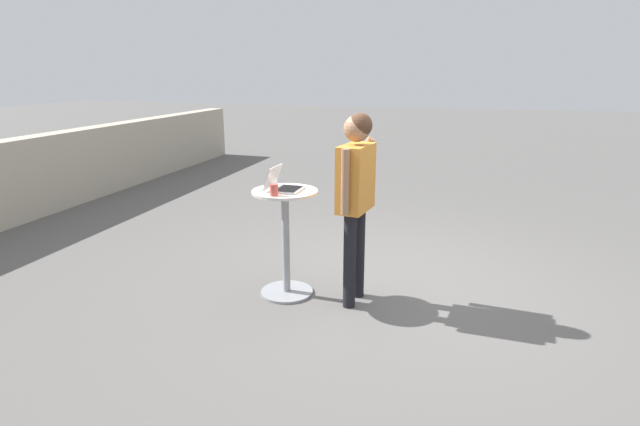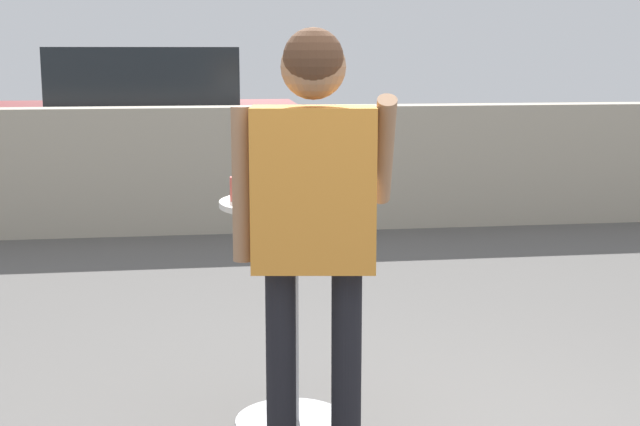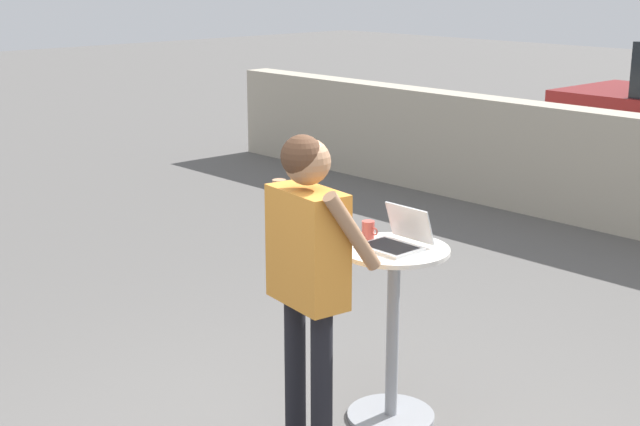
# 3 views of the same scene
# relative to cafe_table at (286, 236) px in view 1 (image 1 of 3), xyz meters

# --- Properties ---
(ground_plane) EXTENTS (50.00, 50.00, 0.00)m
(ground_plane) POSITION_rel_cafe_table_xyz_m (0.36, -0.92, -0.58)
(ground_plane) COLOR #5B5956
(cafe_table) EXTENTS (0.60, 0.60, 1.01)m
(cafe_table) POSITION_rel_cafe_table_xyz_m (0.00, 0.00, 0.00)
(cafe_table) COLOR gray
(cafe_table) RESTS_ON ground_plane
(laptop) EXTENTS (0.31, 0.31, 0.22)m
(laptop) POSITION_rel_cafe_table_xyz_m (0.00, 0.02, 0.48)
(laptop) COLOR silver
(laptop) RESTS_ON cafe_table
(coffee_mug) EXTENTS (0.11, 0.07, 0.10)m
(coffee_mug) POSITION_rel_cafe_table_xyz_m (-0.22, 0.02, 0.49)
(coffee_mug) COLOR #C14C42
(coffee_mug) RESTS_ON cafe_table
(standing_person) EXTENTS (0.60, 0.35, 1.72)m
(standing_person) POSITION_rel_cafe_table_xyz_m (0.01, -0.65, 0.52)
(standing_person) COLOR black
(standing_person) RESTS_ON ground_plane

